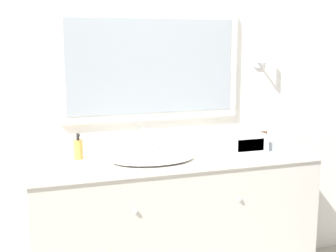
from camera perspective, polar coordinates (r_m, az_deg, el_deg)
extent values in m
cube|color=white|center=(3.09, -0.89, 4.06)|extent=(8.00, 0.06, 2.55)
cube|color=white|center=(3.01, -2.05, 7.29)|extent=(1.19, 0.04, 0.69)
cube|color=#9EA8B2|center=(2.99, -1.94, 7.28)|extent=(1.10, 0.01, 0.60)
cylinder|color=silver|center=(3.32, 10.89, 7.70)|extent=(0.09, 0.01, 0.09)
cylinder|color=silver|center=(3.28, 11.32, 7.65)|extent=(0.02, 0.10, 0.02)
cylinder|color=white|center=(3.23, 11.81, 8.84)|extent=(0.02, 0.02, 0.14)
cube|color=beige|center=(3.04, 0.86, -12.43)|extent=(1.78, 0.49, 0.88)
cube|color=silver|center=(2.89, 0.88, -4.14)|extent=(1.84, 0.52, 0.03)
sphere|color=silver|center=(2.63, -3.95, -10.40)|extent=(0.02, 0.02, 0.02)
sphere|color=silver|center=(2.85, 8.78, -8.83)|extent=(0.02, 0.02, 0.02)
ellipsoid|color=white|center=(2.81, -1.95, -3.88)|extent=(0.52, 0.36, 0.03)
cylinder|color=silver|center=(3.00, -3.05, -3.02)|extent=(0.06, 0.06, 0.03)
cylinder|color=silver|center=(2.99, -3.07, -1.54)|extent=(0.02, 0.02, 0.13)
cylinder|color=silver|center=(2.94, -2.90, -0.45)|extent=(0.02, 0.07, 0.02)
cylinder|color=white|center=(2.98, -4.45, -2.84)|extent=(0.06, 0.02, 0.02)
cylinder|color=white|center=(3.02, -1.68, -2.64)|extent=(0.05, 0.02, 0.02)
cylinder|color=gold|center=(2.89, -10.89, -2.83)|extent=(0.06, 0.06, 0.12)
cylinder|color=black|center=(2.88, -10.94, -1.36)|extent=(0.02, 0.02, 0.04)
cube|color=black|center=(2.86, -10.92, -1.06)|extent=(0.02, 0.03, 0.01)
cube|color=white|center=(3.06, 9.54, -2.09)|extent=(0.26, 0.12, 0.11)
cube|color=black|center=(3.01, 10.05, -2.31)|extent=(0.18, 0.01, 0.08)
cube|color=brown|center=(3.25, 11.16, -1.52)|extent=(0.10, 0.01, 0.10)
cube|color=beige|center=(3.25, 11.22, -1.54)|extent=(0.07, 0.00, 0.07)
cube|color=#A8B7C6|center=(3.16, 13.95, -2.42)|extent=(0.17, 0.12, 0.05)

